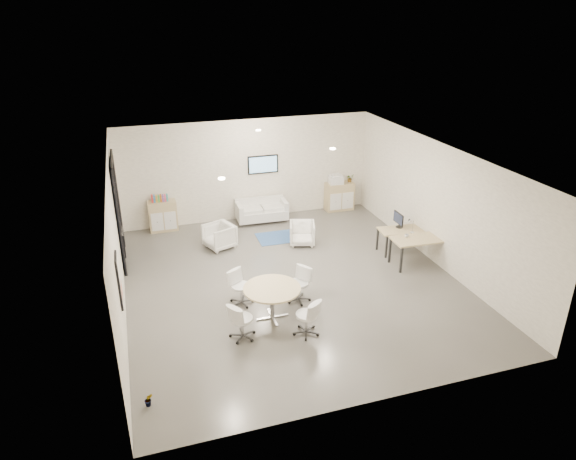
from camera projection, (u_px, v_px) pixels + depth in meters
The scene contains 21 objects.
room_shell at pixel (292, 223), 12.22m from camera, with size 9.60×10.60×4.80m.
glass_door at pixel (118, 208), 13.35m from camera, with size 0.09×1.90×2.85m.
artwork at pixel (119, 281), 9.74m from camera, with size 0.05×0.54×1.04m.
wall_tv at pixel (263, 164), 16.20m from camera, with size 0.98×0.06×0.58m.
ceiling_spots at pixel (273, 150), 12.26m from camera, with size 3.14×4.14×0.03m.
sideboard_left at pixel (163, 216), 15.63m from camera, with size 0.83×0.43×0.94m.
sideboard_right at pixel (339, 196), 17.24m from camera, with size 0.94×0.45×0.94m.
books at pixel (160, 198), 15.39m from camera, with size 0.48×0.14×0.22m.
printer at pixel (336, 179), 16.95m from camera, with size 0.48×0.41×0.32m.
loveseat at pixel (261, 211), 16.39m from camera, with size 1.63×0.85×0.60m.
blue_rug at pixel (281, 237), 15.32m from camera, with size 1.41×0.94×0.01m, color #2B5086.
armchair_left at pixel (219, 235), 14.52m from camera, with size 0.75×0.70×0.77m, color beige.
armchair_right at pixel (302, 232), 14.76m from camera, with size 0.70×0.66×0.72m, color beige.
desk_rear at pixel (402, 232), 14.23m from camera, with size 1.32×0.76×0.66m.
desk_front at pixel (419, 241), 13.47m from camera, with size 1.46×0.78×0.74m.
monitor at pixel (399, 220), 14.23m from camera, with size 0.20×0.50×0.44m.
round_table at pixel (272, 291), 11.08m from camera, with size 1.25×1.25×0.76m.
meeting_chairs at pixel (272, 302), 11.19m from camera, with size 2.38×2.38×0.82m.
plant_cabinet at pixel (350, 179), 17.13m from camera, with size 0.24×0.27×0.21m, color #3F7F3F.
plant_floor at pixel (149, 403), 8.83m from camera, with size 0.15×0.27×0.12m, color #3F7F3F.
cup at pixel (407, 235), 13.49m from camera, with size 0.11×0.09×0.11m, color white.
Camera 1 is at (-3.50, -10.71, 6.32)m, focal length 32.00 mm.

